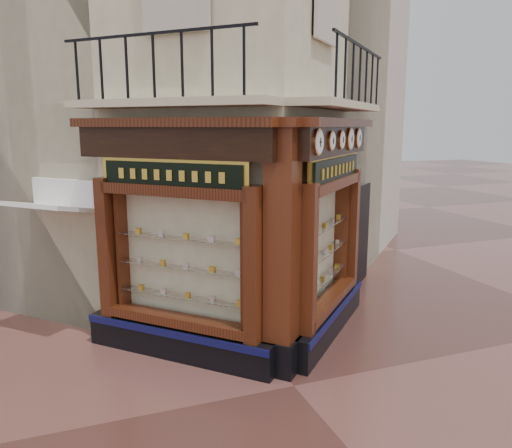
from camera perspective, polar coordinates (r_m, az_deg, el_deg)
name	(u,v)px	position (r m, az deg, el deg)	size (l,w,h in m)	color
ground	(294,386)	(7.93, 4.35, -17.97)	(80.00, 80.00, 0.00)	#4B2923
main_building	(191,35)	(12.95, -7.46, 20.60)	(8.00, 8.00, 12.00)	beige
neighbour_left	(81,64)	(15.00, -19.35, 16.85)	(8.00, 8.00, 11.00)	beige
neighbour_right	(252,71)	(15.95, -0.45, 17.08)	(8.00, 8.00, 11.00)	beige
shopfront_left	(177,244)	(8.21, -9.07, -2.22)	(2.86, 2.86, 3.98)	black
shopfront_right	(330,231)	(9.17, 8.43, -0.80)	(2.86, 2.86, 3.98)	black
corner_pilaster	(282,253)	(7.63, 2.99, -3.35)	(0.85, 0.85, 3.98)	black
balcony	(259,103)	(8.31, 0.38, 13.64)	(5.94, 2.97, 1.03)	beige
clock_a	(318,142)	(7.57, 7.13, 9.28)	(0.32, 0.32, 0.40)	#BB7A3E
clock_b	(331,141)	(8.23, 8.61, 9.39)	(0.26, 0.26, 0.32)	#BB7A3E
clock_c	(341,140)	(8.82, 9.73, 9.46)	(0.27, 0.27, 0.33)	#BB7A3E
clock_d	(350,139)	(9.41, 10.70, 9.53)	(0.32, 0.32, 0.40)	#BB7A3E
clock_e	(358,138)	(10.03, 11.61, 9.58)	(0.31, 0.31, 0.38)	#BB7A3E
awning	(56,336)	(10.24, -21.89, -11.81)	(1.48, 0.89, 0.08)	white
signboard_left	(172,175)	(7.97, -9.62, 5.55)	(1.96, 1.96, 0.52)	gold
signboard_right	(336,169)	(8.98, 9.11, 6.19)	(2.06, 2.06, 0.55)	gold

